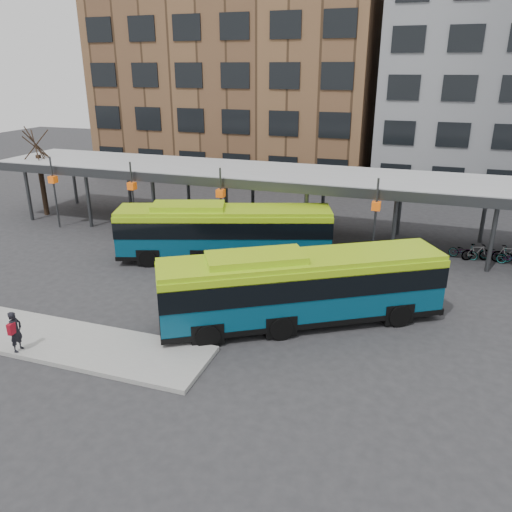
% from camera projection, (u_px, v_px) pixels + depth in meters
% --- Properties ---
extents(ground, '(120.00, 120.00, 0.00)m').
position_uv_depth(ground, '(200.00, 326.00, 21.04)').
color(ground, '#28282B').
rests_on(ground, ground).
extents(boarding_island, '(14.00, 3.00, 0.18)m').
position_uv_depth(boarding_island, '(44.00, 337.00, 20.01)').
color(boarding_island, gray).
rests_on(boarding_island, ground).
extents(canopy, '(40.00, 6.53, 4.80)m').
position_uv_depth(canopy, '(284.00, 176.00, 31.07)').
color(canopy, '#999B9E').
rests_on(canopy, ground).
extents(tree, '(1.64, 1.64, 5.60)m').
position_uv_depth(tree, '(42.00, 182.00, 36.21)').
color(tree, black).
rests_on(tree, ground).
extents(building_brick, '(26.00, 14.00, 22.00)m').
position_uv_depth(building_brick, '(240.00, 59.00, 48.49)').
color(building_brick, brown).
rests_on(building_brick, ground).
extents(bus_front, '(11.48, 8.28, 3.27)m').
position_uv_depth(bus_front, '(301.00, 286.00, 20.78)').
color(bus_front, navy).
rests_on(bus_front, ground).
extents(bus_rear, '(11.99, 6.15, 3.26)m').
position_uv_depth(bus_rear, '(224.00, 231.00, 27.86)').
color(bus_rear, navy).
rests_on(bus_rear, ground).
extents(pedestrian, '(0.43, 0.64, 1.61)m').
position_uv_depth(pedestrian, '(15.00, 331.00, 18.64)').
color(pedestrian, black).
rests_on(pedestrian, boarding_island).
extents(bike_rack, '(6.06, 1.45, 1.08)m').
position_uv_depth(bike_rack, '(510.00, 255.00, 27.71)').
color(bike_rack, slate).
rests_on(bike_rack, ground).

